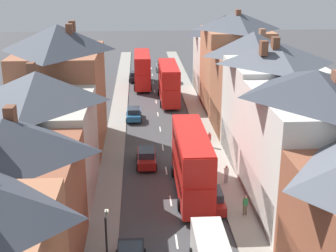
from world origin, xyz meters
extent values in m
cube|color=gray|center=(-5.10, 38.00, 0.07)|extent=(2.20, 104.00, 0.14)
cube|color=gray|center=(5.10, 38.00, 0.07)|extent=(2.20, 104.00, 0.14)
cube|color=silver|center=(0.00, 12.00, 0.01)|extent=(0.14, 1.80, 0.01)
cube|color=silver|center=(0.00, 18.00, 0.01)|extent=(0.14, 1.80, 0.01)
cube|color=silver|center=(0.00, 24.00, 0.01)|extent=(0.14, 1.80, 0.01)
cube|color=silver|center=(0.00, 30.00, 0.01)|extent=(0.14, 1.80, 0.01)
cube|color=silver|center=(0.00, 36.00, 0.01)|extent=(0.14, 1.80, 0.01)
cube|color=silver|center=(0.00, 42.00, 0.01)|extent=(0.14, 1.80, 0.01)
cube|color=silver|center=(0.00, 48.00, 0.01)|extent=(0.14, 1.80, 0.01)
cube|color=silver|center=(0.00, 54.00, 0.01)|extent=(0.14, 1.80, 0.01)
cube|color=silver|center=(0.00, 60.00, 0.01)|extent=(0.14, 1.80, 0.01)
cube|color=silver|center=(0.00, 66.00, 0.01)|extent=(0.14, 1.80, 0.01)
cube|color=silver|center=(0.00, 72.00, 0.01)|extent=(0.14, 1.80, 0.01)
cube|color=silver|center=(0.00, 78.00, 0.01)|extent=(0.14, 1.80, 0.01)
cube|color=silver|center=(0.00, 84.00, 0.01)|extent=(0.14, 1.80, 0.01)
cube|color=#935138|center=(-10.20, 10.06, 3.78)|extent=(8.00, 8.75, 7.56)
cube|color=black|center=(-6.26, 10.06, 1.60)|extent=(0.12, 8.05, 3.20)
pyramid|color=#383D47|center=(-10.20, 10.06, 8.62)|extent=(8.00, 8.75, 2.12)
cube|color=brown|center=(-9.97, 10.98, 9.38)|extent=(0.60, 0.90, 1.52)
cube|color=#BCB7A8|center=(-10.20, 19.63, 4.05)|extent=(8.00, 10.40, 8.11)
cube|color=olive|center=(-6.26, 19.63, 1.60)|extent=(0.12, 9.57, 3.20)
pyramid|color=#474C56|center=(-10.20, 19.63, 9.28)|extent=(8.00, 10.40, 2.34)
cube|color=brown|center=(-11.01, 21.86, 9.98)|extent=(0.60, 0.90, 1.40)
cube|color=#A36042|center=(-10.20, 30.78, 5.13)|extent=(8.00, 11.92, 10.27)
cube|color=black|center=(-6.26, 30.78, 1.60)|extent=(0.12, 10.96, 3.20)
pyramid|color=#383D47|center=(-10.20, 30.78, 11.50)|extent=(8.00, 11.92, 2.48)
cube|color=brown|center=(-8.97, 30.31, 12.17)|extent=(0.60, 0.90, 1.33)
cube|color=brown|center=(-9.20, 34.17, 12.12)|extent=(0.60, 0.90, 1.22)
cube|color=silver|center=(10.20, 15.83, 4.56)|extent=(8.00, 11.38, 9.12)
cube|color=maroon|center=(6.26, 15.83, 1.60)|extent=(0.12, 10.47, 3.20)
pyramid|color=#383D47|center=(10.20, 15.83, 10.08)|extent=(8.00, 11.38, 1.93)
cube|color=silver|center=(10.20, 26.12, 4.78)|extent=(8.00, 9.20, 9.55)
cube|color=navy|center=(6.26, 26.12, 1.60)|extent=(0.12, 8.46, 3.20)
pyramid|color=#565B66|center=(10.20, 26.12, 10.57)|extent=(8.00, 9.20, 2.03)
cube|color=brown|center=(9.83, 25.28, 11.32)|extent=(0.60, 0.90, 1.51)
cube|color=brown|center=(8.63, 24.65, 11.21)|extent=(0.60, 0.90, 1.28)
cube|color=#A36042|center=(10.20, 34.80, 4.35)|extent=(8.00, 8.16, 8.71)
cube|color=navy|center=(6.26, 34.80, 1.60)|extent=(0.12, 7.51, 3.20)
pyramid|color=#565B66|center=(10.20, 34.80, 10.05)|extent=(8.00, 8.16, 2.69)
cube|color=#99664C|center=(11.51, 36.24, 10.78)|extent=(0.60, 0.90, 1.46)
cube|color=#B2704C|center=(10.20, 43.75, 5.30)|extent=(8.00, 9.75, 10.59)
cube|color=navy|center=(6.26, 43.75, 1.60)|extent=(0.12, 8.97, 3.20)
pyramid|color=#474C56|center=(10.20, 43.75, 11.68)|extent=(8.00, 9.75, 2.18)
cube|color=brown|center=(10.14, 43.15, 12.38)|extent=(0.60, 0.90, 1.39)
cube|color=beige|center=(10.20, 52.77, 4.30)|extent=(8.00, 8.28, 8.60)
cube|color=navy|center=(6.26, 52.77, 1.60)|extent=(0.12, 7.62, 3.20)
pyramid|color=#383D47|center=(10.20, 52.77, 10.06)|extent=(8.00, 8.28, 2.92)
cube|color=brown|center=(10.04, 52.00, 10.66)|extent=(0.60, 0.90, 1.20)
cube|color=red|center=(1.80, 19.33, 1.65)|extent=(2.44, 10.80, 2.50)
cube|color=red|center=(1.80, 19.33, 4.05)|extent=(2.44, 10.58, 2.30)
cube|color=red|center=(1.80, 19.33, 5.25)|extent=(2.39, 10.37, 0.10)
cube|color=#28333D|center=(1.80, 24.68, 1.85)|extent=(2.20, 0.10, 1.20)
cube|color=#28333D|center=(1.80, 24.68, 4.15)|extent=(2.20, 0.10, 1.10)
cube|color=#28333D|center=(0.61, 19.33, 1.90)|extent=(0.06, 9.18, 0.90)
cube|color=#28333D|center=(0.61, 19.33, 4.15)|extent=(0.06, 9.18, 0.90)
cube|color=yellow|center=(1.80, 24.68, 4.95)|extent=(1.34, 0.08, 0.32)
cylinder|color=black|center=(0.58, 22.68, 0.50)|extent=(0.30, 1.00, 1.00)
cylinder|color=black|center=(3.02, 22.68, 0.50)|extent=(0.30, 1.00, 1.00)
cylinder|color=black|center=(0.58, 16.36, 0.50)|extent=(0.30, 1.00, 1.00)
cylinder|color=black|center=(3.02, 16.36, 0.50)|extent=(0.30, 1.00, 1.00)
cube|color=red|center=(-1.80, 57.60, 1.65)|extent=(2.44, 10.80, 2.50)
cube|color=red|center=(-1.80, 57.60, 4.05)|extent=(2.44, 10.58, 2.30)
cube|color=red|center=(-1.80, 57.60, 5.25)|extent=(2.39, 10.37, 0.10)
cube|color=#28333D|center=(-1.80, 62.95, 1.85)|extent=(2.20, 0.10, 1.20)
cube|color=#28333D|center=(-1.80, 62.95, 4.15)|extent=(2.20, 0.10, 1.10)
cube|color=#28333D|center=(-2.99, 57.60, 1.90)|extent=(0.06, 9.18, 0.90)
cube|color=#28333D|center=(-2.99, 57.60, 4.15)|extent=(0.06, 9.18, 0.90)
cube|color=yellow|center=(-1.80, 62.95, 4.95)|extent=(1.34, 0.08, 0.32)
cylinder|color=black|center=(-3.02, 60.95, 0.50)|extent=(0.30, 1.00, 1.00)
cylinder|color=black|center=(-0.58, 60.95, 0.50)|extent=(0.30, 1.00, 1.00)
cylinder|color=black|center=(-3.02, 54.63, 0.50)|extent=(0.30, 1.00, 1.00)
cylinder|color=black|center=(-0.58, 54.63, 0.50)|extent=(0.30, 1.00, 1.00)
cube|color=red|center=(1.80, 48.11, 1.65)|extent=(2.44, 10.80, 2.50)
cube|color=red|center=(1.80, 48.11, 4.05)|extent=(2.44, 10.58, 2.30)
cube|color=red|center=(1.80, 48.11, 5.25)|extent=(2.39, 10.37, 0.10)
cube|color=#28333D|center=(1.80, 53.46, 1.85)|extent=(2.20, 0.10, 1.20)
cube|color=#28333D|center=(1.80, 53.46, 4.15)|extent=(2.20, 0.10, 1.10)
cube|color=#28333D|center=(0.61, 48.11, 1.90)|extent=(0.06, 9.18, 0.90)
cube|color=#28333D|center=(0.61, 48.11, 4.15)|extent=(0.06, 9.18, 0.90)
cube|color=yellow|center=(1.80, 53.46, 4.95)|extent=(1.34, 0.08, 0.32)
cylinder|color=black|center=(0.58, 51.46, 0.50)|extent=(0.30, 1.00, 1.00)
cylinder|color=black|center=(3.02, 51.46, 0.50)|extent=(0.30, 1.00, 1.00)
cylinder|color=black|center=(0.58, 45.14, 0.50)|extent=(0.30, 1.00, 1.00)
cylinder|color=black|center=(3.02, 45.14, 0.50)|extent=(0.30, 1.00, 1.00)
cube|color=#236093|center=(-3.10, 39.80, 0.65)|extent=(1.70, 4.21, 0.68)
cube|color=#28333D|center=(-3.10, 39.59, 1.29)|extent=(1.46, 2.10, 0.60)
cylinder|color=black|center=(-3.95, 41.10, 0.31)|extent=(0.20, 0.62, 0.62)
cylinder|color=black|center=(-2.25, 41.10, 0.31)|extent=(0.20, 0.62, 0.62)
cylinder|color=black|center=(-3.95, 38.50, 0.31)|extent=(0.20, 0.62, 0.62)
cylinder|color=black|center=(-2.25, 38.50, 0.31)|extent=(0.20, 0.62, 0.62)
cube|color=maroon|center=(-1.80, 25.43, 0.70)|extent=(1.70, 4.36, 0.78)
cube|color=#28333D|center=(-1.80, 25.21, 1.39)|extent=(1.46, 2.18, 0.60)
cylinder|color=black|center=(-2.65, 26.78, 0.31)|extent=(0.20, 0.62, 0.62)
cylinder|color=black|center=(-0.95, 26.78, 0.31)|extent=(0.20, 0.62, 0.62)
cylinder|color=black|center=(-2.65, 24.07, 0.31)|extent=(0.20, 0.62, 0.62)
cylinder|color=black|center=(-0.95, 24.07, 0.31)|extent=(0.20, 0.62, 0.62)
cube|color=gray|center=(1.80, 69.20, 0.71)|extent=(1.70, 4.39, 0.79)
cube|color=#28333D|center=(1.80, 68.98, 1.40)|extent=(1.46, 2.19, 0.60)
cylinder|color=black|center=(0.95, 70.56, 0.31)|extent=(0.20, 0.62, 0.62)
cylinder|color=black|center=(2.65, 70.56, 0.31)|extent=(0.20, 0.62, 0.62)
cylinder|color=black|center=(0.95, 67.84, 0.31)|extent=(0.20, 0.62, 0.62)
cylinder|color=black|center=(2.65, 67.84, 0.31)|extent=(0.20, 0.62, 0.62)
cube|color=navy|center=(3.10, 59.62, 0.67)|extent=(1.70, 4.13, 0.71)
cube|color=#28333D|center=(3.10, 59.41, 1.32)|extent=(1.46, 2.06, 0.60)
cylinder|color=black|center=(2.25, 60.90, 0.31)|extent=(0.20, 0.62, 0.62)
cylinder|color=black|center=(3.95, 60.90, 0.31)|extent=(0.20, 0.62, 0.62)
cylinder|color=black|center=(2.25, 58.34, 0.31)|extent=(0.20, 0.62, 0.62)
cylinder|color=black|center=(3.95, 58.34, 0.31)|extent=(0.20, 0.62, 0.62)
cube|color=maroon|center=(3.10, 16.55, 0.69)|extent=(1.70, 4.15, 0.75)
cube|color=#28333D|center=(3.10, 16.34, 1.36)|extent=(1.46, 2.07, 0.60)
cylinder|color=black|center=(2.25, 17.83, 0.31)|extent=(0.20, 0.62, 0.62)
cylinder|color=black|center=(3.95, 17.83, 0.31)|extent=(0.20, 0.62, 0.62)
cylinder|color=black|center=(2.25, 15.26, 0.31)|extent=(0.20, 0.62, 0.62)
cylinder|color=black|center=(3.95, 15.26, 0.31)|extent=(0.20, 0.62, 0.62)
cube|color=black|center=(-3.10, 61.44, 0.66)|extent=(1.70, 4.30, 0.70)
cube|color=#28333D|center=(-3.10, 61.23, 1.31)|extent=(1.46, 2.15, 0.60)
cylinder|color=black|center=(-3.95, 62.78, 0.31)|extent=(0.20, 0.62, 0.62)
cylinder|color=black|center=(-2.25, 62.78, 0.31)|extent=(0.20, 0.62, 0.62)
cylinder|color=black|center=(-3.95, 60.11, 0.31)|extent=(0.20, 0.62, 0.62)
cylinder|color=black|center=(-2.25, 60.11, 0.31)|extent=(0.20, 0.62, 0.62)
cube|color=#28333D|center=(1.80, 10.98, 1.66)|extent=(1.76, 0.10, 0.90)
cylinder|color=black|center=(2.78, 9.99, 0.36)|extent=(0.24, 0.72, 0.72)
cylinder|color=brown|center=(5.32, 15.10, 0.56)|extent=(0.14, 0.14, 0.84)
cylinder|color=brown|center=(5.50, 15.10, 0.56)|extent=(0.14, 0.14, 0.84)
cube|color=#338447|center=(5.41, 15.10, 1.25)|extent=(0.36, 0.22, 0.54)
sphere|color=tan|center=(5.41, 15.10, 1.64)|extent=(0.22, 0.22, 0.22)
cylinder|color=gray|center=(4.93, 20.75, 0.56)|extent=(0.14, 0.14, 0.84)
cylinder|color=gray|center=(5.11, 20.75, 0.56)|extent=(0.14, 0.14, 0.84)
cube|color=silver|center=(5.02, 20.75, 1.25)|extent=(0.36, 0.22, 0.54)
sphere|color=#9E7051|center=(5.02, 20.75, 1.64)|extent=(0.22, 0.22, 0.22)
cylinder|color=brown|center=(4.75, 29.59, 0.56)|extent=(0.14, 0.14, 0.84)
cylinder|color=brown|center=(4.93, 29.59, 0.56)|extent=(0.14, 0.14, 0.84)
cube|color=red|center=(4.84, 29.59, 1.25)|extent=(0.36, 0.22, 0.54)
sphere|color=#9E7051|center=(4.84, 29.59, 1.64)|extent=(0.22, 0.22, 0.22)
cylinder|color=black|center=(-4.25, 6.29, 5.40)|extent=(0.08, 0.90, 0.08)
cube|color=beige|center=(-4.25, 6.74, 5.32)|extent=(0.20, 0.32, 0.20)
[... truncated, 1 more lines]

